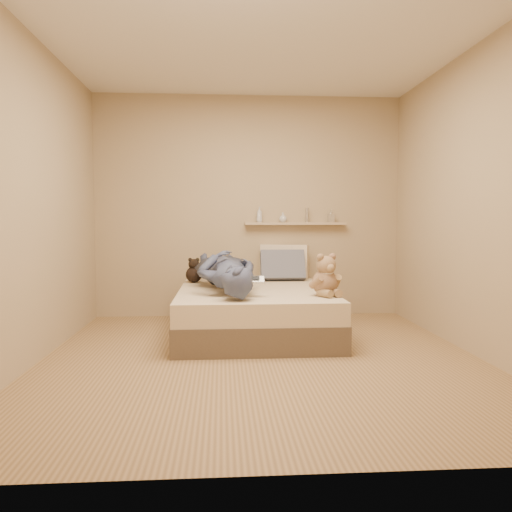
{
  "coord_description": "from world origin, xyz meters",
  "views": [
    {
      "loc": [
        -0.32,
        -4.03,
        1.13
      ],
      "look_at": [
        0.0,
        0.65,
        0.8
      ],
      "focal_mm": 35.0,
      "sensor_mm": 36.0,
      "label": 1
    }
  ],
  "objects": [
    {
      "name": "pillow_cream",
      "position": [
        0.41,
        1.76,
        0.65
      ],
      "size": [
        0.58,
        0.34,
        0.41
      ],
      "primitive_type": "cube",
      "rotation": [
        -0.09,
        0.0,
        -0.27
      ],
      "color": "beige",
      "rests_on": "bed"
    },
    {
      "name": "game_console",
      "position": [
        -0.03,
        0.39,
        0.61
      ],
      "size": [
        0.18,
        0.08,
        0.06
      ],
      "color": "silver",
      "rests_on": "bed"
    },
    {
      "name": "shelf_bottles",
      "position": [
        0.48,
        1.84,
        1.19
      ],
      "size": [
        0.94,
        0.13,
        0.18
      ],
      "color": "silver",
      "rests_on": "wall_shelf"
    },
    {
      "name": "bed",
      "position": [
        0.0,
        0.93,
        0.22
      ],
      "size": [
        1.5,
        1.9,
        0.45
      ],
      "color": "brown",
      "rests_on": "floor"
    },
    {
      "name": "wall_shelf",
      "position": [
        0.55,
        1.84,
        1.1
      ],
      "size": [
        1.2,
        0.12,
        0.03
      ],
      "primitive_type": "cube",
      "color": "tan",
      "rests_on": "wall_back"
    },
    {
      "name": "pillow_grey",
      "position": [
        0.37,
        1.62,
        0.62
      ],
      "size": [
        0.5,
        0.27,
        0.37
      ],
      "primitive_type": "cube",
      "rotation": [
        -0.44,
        0.0,
        -0.0
      ],
      "color": "slate",
      "rests_on": "bed"
    },
    {
      "name": "person",
      "position": [
        -0.29,
        0.89,
        0.65
      ],
      "size": [
        0.8,
        1.71,
        0.39
      ],
      "primitive_type": "imported",
      "rotation": [
        0.0,
        0.0,
        3.26
      ],
      "color": "#414D66",
      "rests_on": "bed"
    },
    {
      "name": "teddy_bear",
      "position": [
        0.62,
        0.42,
        0.61
      ],
      "size": [
        0.31,
        0.32,
        0.39
      ],
      "color": "#90664E",
      "rests_on": "bed"
    },
    {
      "name": "room",
      "position": [
        0.0,
        0.0,
        1.3
      ],
      "size": [
        3.8,
        3.8,
        3.8
      ],
      "color": "#A07F53",
      "rests_on": "ground"
    },
    {
      "name": "dark_plush",
      "position": [
        -0.63,
        1.47,
        0.57
      ],
      "size": [
        0.18,
        0.18,
        0.28
      ],
      "color": "black",
      "rests_on": "bed"
    }
  ]
}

